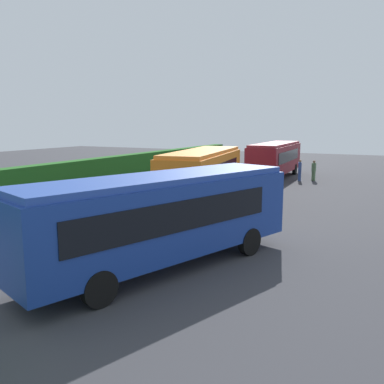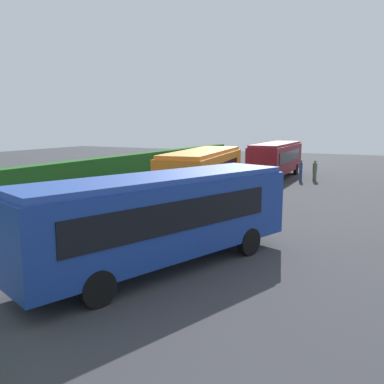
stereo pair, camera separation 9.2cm
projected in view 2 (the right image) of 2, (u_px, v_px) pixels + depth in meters
The scene contains 6 objects.
ground_plane at pixel (186, 236), 17.47m from camera, with size 104.44×104.44×0.00m, color #38383D.
bus_blue at pixel (162, 215), 13.34m from camera, with size 10.27×5.69×3.09m.
bus_orange at pixel (203, 173), 24.04m from camera, with size 9.86×4.01×3.18m.
bus_maroon at pixel (276, 158), 35.75m from camera, with size 10.15×2.81×3.05m.
person_right at pixel (301, 170), 33.89m from camera, with size 0.54×0.36×1.77m.
person_far at pixel (315, 170), 33.95m from camera, with size 0.47×0.30×1.71m.
Camera 2 is at (-14.98, -7.88, 4.72)m, focal length 38.41 mm.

